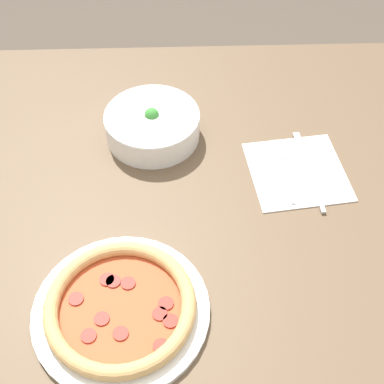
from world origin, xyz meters
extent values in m
plane|color=#4C4238|center=(0.00, 0.00, 0.00)|extent=(8.00, 8.00, 0.00)
cube|color=brown|center=(0.00, 0.00, 0.71)|extent=(1.36, 1.05, 0.03)
cylinder|color=#4E3C2B|center=(0.61, 0.45, 0.35)|extent=(0.06, 0.06, 0.70)
cylinder|color=white|center=(-0.11, -0.25, 0.73)|extent=(0.30, 0.30, 0.01)
torus|color=tan|center=(-0.11, -0.25, 0.75)|extent=(0.26, 0.26, 0.03)
cylinder|color=#B74723|center=(-0.11, -0.25, 0.74)|extent=(0.22, 0.22, 0.01)
cylinder|color=maroon|center=(-0.13, -0.20, 0.75)|extent=(0.03, 0.03, 0.00)
cylinder|color=maroon|center=(-0.14, -0.27, 0.75)|extent=(0.03, 0.03, 0.00)
cylinder|color=maroon|center=(-0.04, -0.32, 0.75)|extent=(0.03, 0.03, 0.00)
cylinder|color=maroon|center=(-0.10, -0.30, 0.75)|extent=(0.03, 0.03, 0.00)
cylinder|color=maroon|center=(-0.04, -0.27, 0.75)|extent=(0.03, 0.03, 0.00)
cylinder|color=maroon|center=(-0.18, -0.23, 0.75)|extent=(0.03, 0.03, 0.00)
cylinder|color=maroon|center=(-0.12, -0.20, 0.75)|extent=(0.03, 0.03, 0.00)
cylinder|color=maroon|center=(-0.09, -0.21, 0.75)|extent=(0.03, 0.03, 0.00)
cylinder|color=maroon|center=(-0.15, -0.30, 0.75)|extent=(0.03, 0.03, 0.00)
cylinder|color=maroon|center=(-0.03, -0.25, 0.75)|extent=(0.03, 0.03, 0.00)
cylinder|color=maroon|center=(-0.02, -0.28, 0.75)|extent=(0.03, 0.03, 0.00)
cylinder|color=white|center=(-0.06, 0.18, 0.76)|extent=(0.21, 0.21, 0.06)
torus|color=white|center=(-0.06, 0.18, 0.79)|extent=(0.21, 0.21, 0.01)
ellipsoid|color=tan|center=(0.00, 0.15, 0.78)|extent=(0.04, 0.03, 0.02)
ellipsoid|color=tan|center=(0.02, 0.17, 0.77)|extent=(0.04, 0.04, 0.02)
ellipsoid|color=tan|center=(-0.10, 0.12, 0.78)|extent=(0.04, 0.04, 0.02)
ellipsoid|color=tan|center=(-0.06, 0.24, 0.78)|extent=(0.04, 0.04, 0.02)
ellipsoid|color=#998466|center=(-0.05, 0.13, 0.78)|extent=(0.04, 0.04, 0.02)
ellipsoid|color=tan|center=(-0.11, 0.20, 0.77)|extent=(0.04, 0.04, 0.02)
ellipsoid|color=#998466|center=(-0.05, 0.24, 0.78)|extent=(0.04, 0.04, 0.02)
ellipsoid|color=#998466|center=(-0.13, 0.22, 0.78)|extent=(0.03, 0.04, 0.02)
sphere|color=#388433|center=(-0.06, 0.18, 0.79)|extent=(0.03, 0.03, 0.03)
cube|color=white|center=(0.25, 0.06, 0.73)|extent=(0.22, 0.22, 0.00)
cube|color=silver|center=(0.22, 0.04, 0.73)|extent=(0.02, 0.13, 0.00)
cube|color=silver|center=(0.22, 0.13, 0.73)|extent=(0.01, 0.05, 0.00)
cube|color=silver|center=(0.21, 0.13, 0.73)|extent=(0.01, 0.05, 0.00)
cube|color=silver|center=(0.21, 0.13, 0.73)|extent=(0.01, 0.05, 0.00)
cube|color=silver|center=(0.21, 0.13, 0.73)|extent=(0.01, 0.05, 0.00)
cube|color=silver|center=(0.28, -0.01, 0.73)|extent=(0.02, 0.09, 0.01)
cube|color=silver|center=(0.27, 0.11, 0.73)|extent=(0.03, 0.14, 0.00)
camera|label=1|loc=(0.00, -0.69, 1.55)|focal=50.00mm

